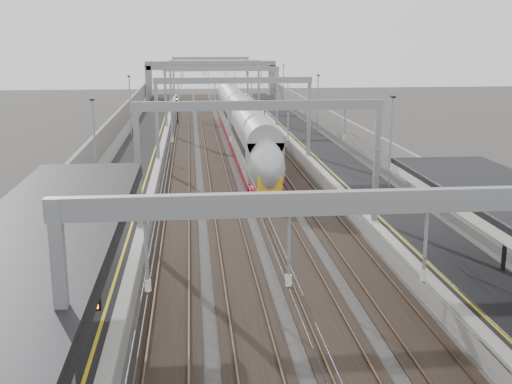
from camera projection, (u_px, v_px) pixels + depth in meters
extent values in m
cube|color=black|center=(140.00, 158.00, 55.96)|extent=(4.00, 120.00, 1.00)
cube|color=black|center=(321.00, 155.00, 57.53)|extent=(4.00, 120.00, 1.00)
cube|color=black|center=(181.00, 163.00, 56.41)|extent=(2.40, 140.00, 0.08)
cube|color=brown|center=(173.00, 162.00, 56.32)|extent=(0.07, 140.00, 0.14)
cube|color=brown|center=(189.00, 161.00, 56.46)|extent=(0.07, 140.00, 0.14)
cube|color=black|center=(215.00, 162.00, 56.71)|extent=(2.40, 140.00, 0.08)
cube|color=brown|center=(207.00, 161.00, 56.62)|extent=(0.07, 140.00, 0.14)
cube|color=brown|center=(223.00, 161.00, 56.76)|extent=(0.07, 140.00, 0.14)
cube|color=black|center=(249.00, 161.00, 57.00)|extent=(2.40, 140.00, 0.08)
cube|color=brown|center=(241.00, 160.00, 56.91)|extent=(0.07, 140.00, 0.14)
cube|color=brown|center=(257.00, 160.00, 57.05)|extent=(0.07, 140.00, 0.14)
cube|color=black|center=(282.00, 161.00, 57.30)|extent=(2.40, 140.00, 0.08)
cube|color=brown|center=(274.00, 160.00, 57.20)|extent=(0.07, 140.00, 0.14)
cube|color=brown|center=(290.00, 160.00, 57.35)|extent=(0.07, 140.00, 0.14)
cube|color=gray|center=(65.00, 348.00, 13.65)|extent=(0.28, 0.28, 6.60)
cube|color=gray|center=(360.00, 202.00, 13.55)|extent=(13.00, 0.25, 0.50)
cube|color=gray|center=(138.00, 166.00, 32.99)|extent=(0.28, 0.28, 6.60)
cube|color=gray|center=(376.00, 161.00, 34.23)|extent=(0.28, 0.28, 6.60)
cube|color=gray|center=(259.00, 105.00, 32.90)|extent=(13.00, 0.25, 0.50)
cube|color=gray|center=(157.00, 119.00, 52.34)|extent=(0.28, 0.28, 6.60)
cube|color=gray|center=(309.00, 117.00, 53.57)|extent=(0.28, 0.28, 6.60)
cube|color=gray|center=(233.00, 80.00, 52.24)|extent=(13.00, 0.25, 0.50)
cube|color=gray|center=(166.00, 97.00, 71.68)|extent=(0.28, 0.28, 6.60)
cube|color=gray|center=(277.00, 96.00, 72.92)|extent=(0.28, 0.28, 6.60)
cube|color=gray|center=(221.00, 69.00, 71.59)|extent=(13.00, 0.25, 0.50)
cube|color=gray|center=(171.00, 84.00, 91.03)|extent=(0.28, 0.28, 6.60)
cube|color=gray|center=(259.00, 84.00, 92.26)|extent=(0.28, 0.28, 6.60)
cube|color=gray|center=(215.00, 62.00, 90.93)|extent=(13.00, 0.25, 0.50)
cube|color=gray|center=(174.00, 77.00, 108.44)|extent=(0.28, 0.28, 6.60)
cube|color=gray|center=(248.00, 76.00, 109.67)|extent=(0.28, 0.28, 6.60)
cube|color=gray|center=(211.00, 58.00, 108.34)|extent=(13.00, 0.25, 0.50)
cylinder|color=#262628|center=(180.00, 95.00, 59.97)|extent=(0.03, 140.00, 0.03)
cylinder|color=#262628|center=(212.00, 95.00, 60.26)|extent=(0.03, 140.00, 0.03)
cylinder|color=#262628|center=(244.00, 95.00, 60.56)|extent=(0.03, 140.00, 0.03)
cylinder|color=#262628|center=(275.00, 94.00, 60.85)|extent=(0.03, 140.00, 0.03)
cylinder|color=black|center=(36.00, 240.00, 25.23)|extent=(0.20, 0.20, 4.00)
cube|color=black|center=(67.00, 300.00, 15.49)|extent=(1.60, 0.15, 0.55)
cube|color=orange|center=(66.00, 302.00, 15.42)|extent=(1.50, 0.02, 0.42)
cylinder|color=black|center=(507.00, 225.00, 27.13)|extent=(0.20, 0.20, 4.00)
cube|color=gray|center=(211.00, 65.00, 108.61)|extent=(22.00, 2.20, 1.40)
cube|color=gray|center=(149.00, 84.00, 108.30)|extent=(1.00, 2.20, 6.20)
cube|color=gray|center=(272.00, 83.00, 110.37)|extent=(1.00, 2.20, 6.20)
cube|color=gray|center=(102.00, 146.00, 55.39)|extent=(0.30, 120.00, 3.20)
cube|color=gray|center=(356.00, 142.00, 57.59)|extent=(0.30, 120.00, 3.20)
cube|color=maroon|center=(251.00, 160.00, 54.63)|extent=(2.54, 21.68, 0.75)
cube|color=#A6A6AB|center=(251.00, 139.00, 54.21)|extent=(2.54, 21.68, 2.83)
cube|color=black|center=(261.00, 183.00, 47.36)|extent=(1.89, 2.26, 0.47)
cube|color=maroon|center=(234.00, 126.00, 75.96)|extent=(2.54, 21.68, 0.75)
cube|color=#A6A6AB|center=(234.00, 111.00, 75.54)|extent=(2.54, 21.68, 2.83)
cube|color=black|center=(238.00, 138.00, 68.69)|extent=(1.89, 2.26, 0.47)
ellipsoid|color=#A6A6AB|center=(266.00, 168.00, 43.61)|extent=(2.54, 4.90, 3.96)
cube|color=yellow|center=(270.00, 187.00, 41.85)|extent=(1.60, 0.12, 1.41)
cube|color=black|center=(269.00, 165.00, 41.93)|extent=(1.51, 0.55, 0.89)
cylinder|color=black|center=(178.00, 113.00, 81.08)|extent=(0.12, 0.12, 3.00)
cube|color=black|center=(177.00, 100.00, 80.70)|extent=(0.32, 0.22, 0.75)
sphere|color=#0CE526|center=(177.00, 99.00, 80.54)|extent=(0.16, 0.16, 0.16)
cylinder|color=black|center=(244.00, 112.00, 81.62)|extent=(0.12, 0.12, 3.00)
cube|color=black|center=(244.00, 100.00, 81.24)|extent=(0.32, 0.22, 0.75)
sphere|color=red|center=(244.00, 99.00, 81.08)|extent=(0.16, 0.16, 0.16)
cylinder|color=black|center=(265.00, 116.00, 77.70)|extent=(0.12, 0.12, 3.00)
cube|color=black|center=(265.00, 103.00, 77.32)|extent=(0.32, 0.22, 0.75)
sphere|color=red|center=(265.00, 102.00, 77.16)|extent=(0.16, 0.16, 0.16)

